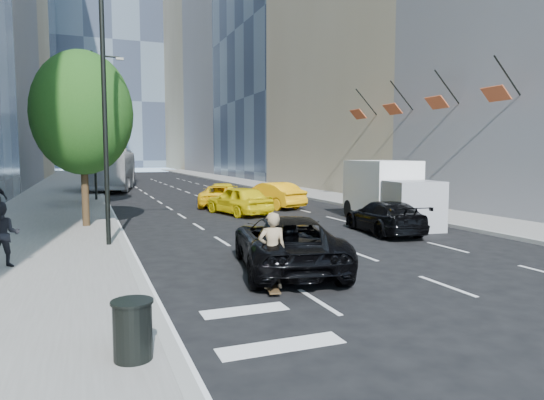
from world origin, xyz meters
name	(u,v)px	position (x,y,z in m)	size (l,w,h in m)	color
ground	(332,257)	(0.00, 0.00, 0.00)	(160.00, 160.00, 0.00)	black
sidewalk_left	(62,193)	(-9.00, 30.00, 0.07)	(6.00, 120.00, 0.15)	slate
sidewalk_right	(276,187)	(10.00, 30.00, 0.07)	(4.00, 120.00, 0.15)	slate
tower_right_far	(216,60)	(22.00, 98.00, 25.00)	(20.00, 24.00, 50.00)	gray
lamp_near	(109,77)	(-6.32, 4.00, 5.81)	(2.13, 0.22, 10.00)	black
lamp_far	(96,116)	(-6.32, 22.00, 5.81)	(2.13, 0.22, 10.00)	black
tree_near	(82,113)	(-7.20, 9.00, 4.97)	(4.20, 4.20, 7.46)	#332313
tree_mid	(83,121)	(-7.20, 19.00, 5.32)	(4.50, 4.50, 7.99)	#332313
tree_far	(83,138)	(-7.20, 32.00, 4.62)	(3.90, 3.90, 6.92)	#332313
traffic_signal	(92,145)	(-6.40, 40.00, 4.23)	(2.48, 0.53, 5.20)	black
facade_flags	(415,103)	(10.64, 10.00, 6.18)	(1.85, 13.30, 2.05)	black
skateboarder	(272,255)	(-3.20, -3.00, 0.89)	(0.65, 0.42, 1.77)	#8A7556
black_sedan_lincoln	(286,243)	(-2.00, -1.00, 0.77)	(2.54, 5.51, 1.53)	black
black_sedan_mercedes	(384,217)	(4.20, 3.37, 0.68)	(1.89, 4.65, 1.35)	black
taxi_a	(239,200)	(0.50, 11.50, 0.78)	(1.85, 4.61, 1.57)	yellow
taxi_b	(271,195)	(3.32, 14.00, 0.78)	(1.65, 4.73, 1.56)	#FEA90D
taxi_c	(217,196)	(0.50, 16.02, 0.66)	(2.17, 4.72, 1.31)	yellow
taxi_d	(222,193)	(1.20, 17.48, 0.69)	(1.93, 4.74, 1.37)	yellow
city_bus	(112,169)	(-4.80, 33.57, 1.90)	(3.19, 13.62, 3.79)	#B8BBBF
box_truck	(388,192)	(6.05, 5.79, 1.49)	(3.02, 6.38, 2.94)	white
pedestrian_a	(3,235)	(-9.33, 1.44, 1.05)	(0.88, 0.68, 1.80)	black
trash_can	(133,331)	(-6.60, -6.00, 0.58)	(0.58, 0.58, 0.86)	black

